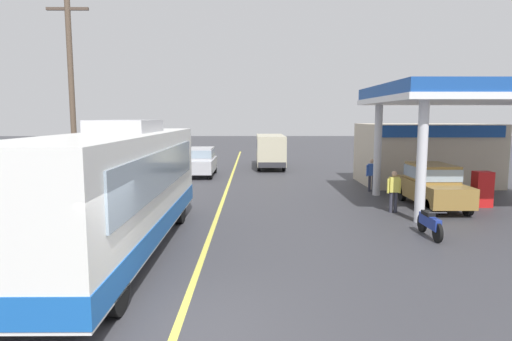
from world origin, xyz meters
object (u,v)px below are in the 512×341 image
car_trailing_behind_bus (201,160)px  minibus_opposing_lane (270,148)px  car_at_pump (432,183)px  pedestrian_by_shop (394,189)px  pedestrian_near_pump (372,173)px  motorcycle_parked_forecourt (430,223)px  coach_bus_main (118,192)px

car_trailing_behind_bus → minibus_opposing_lane: bearing=43.7°
car_at_pump → minibus_opposing_lane: bearing=113.5°
minibus_opposing_lane → pedestrian_by_shop: size_ratio=3.69×
pedestrian_near_pump → pedestrian_by_shop: bearing=-95.5°
minibus_opposing_lane → car_at_pump: bearing=-66.5°
minibus_opposing_lane → pedestrian_near_pump: bearing=-65.5°
pedestrian_by_shop → car_at_pump: bearing=27.1°
car_at_pump → motorcycle_parked_forecourt: size_ratio=2.33×
minibus_opposing_lane → motorcycle_parked_forecourt: bearing=-77.2°
pedestrian_by_shop → car_trailing_behind_bus: 14.07m
coach_bus_main → minibus_opposing_lane: (5.05, 20.28, -0.25)m
coach_bus_main → pedestrian_by_shop: 10.59m
car_at_pump → car_trailing_behind_bus: size_ratio=1.00×
coach_bus_main → motorcycle_parked_forecourt: coach_bus_main is taller
pedestrian_by_shop → motorcycle_parked_forecourt: bearing=-90.0°
coach_bus_main → pedestrian_by_shop: bearing=28.1°
motorcycle_parked_forecourt → minibus_opposing_lane: bearing=102.8°
minibus_opposing_lane → car_trailing_behind_bus: size_ratio=1.46×
pedestrian_by_shop → car_trailing_behind_bus: (-8.92, 10.88, 0.08)m
motorcycle_parked_forecourt → coach_bus_main: bearing=-171.1°
motorcycle_parked_forecourt → pedestrian_by_shop: size_ratio=1.08×
minibus_opposing_lane → coach_bus_main: bearing=-104.0°
minibus_opposing_lane → pedestrian_by_shop: minibus_opposing_lane is taller
car_at_pump → motorcycle_parked_forecourt: (-1.94, -4.50, -0.57)m
pedestrian_near_pump → pedestrian_by_shop: size_ratio=1.00×
car_at_pump → car_trailing_behind_bus: 14.68m
coach_bus_main → car_at_pump: size_ratio=2.63×
motorcycle_parked_forecourt → car_trailing_behind_bus: (-8.92, 14.39, 0.57)m
minibus_opposing_lane → motorcycle_parked_forecourt: minibus_opposing_lane is taller
minibus_opposing_lane → car_trailing_behind_bus: 6.44m
coach_bus_main → pedestrian_near_pump: size_ratio=6.65×
pedestrian_near_pump → car_trailing_behind_bus: (-9.39, 5.99, 0.08)m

